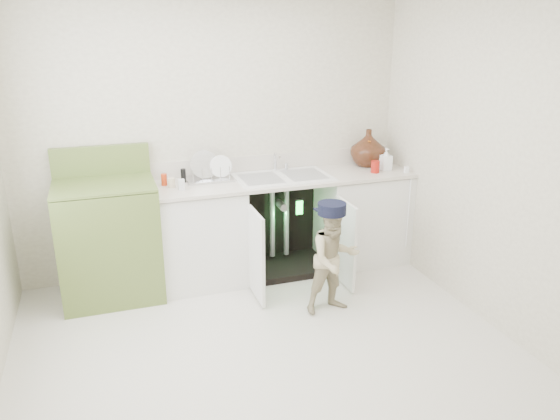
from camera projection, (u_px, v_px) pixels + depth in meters
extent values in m
plane|color=beige|center=(265.00, 346.00, 3.94)|extent=(3.50, 3.50, 0.00)
cube|color=beige|center=(214.00, 136.00, 4.88)|extent=(3.50, 2.50, 0.02)
cube|color=beige|center=(372.00, 275.00, 2.19)|extent=(3.50, 2.50, 0.02)
cube|color=beige|center=(487.00, 159.00, 4.06)|extent=(2.50, 3.00, 0.02)
cube|color=white|center=(197.00, 237.00, 4.80)|extent=(0.80, 0.60, 0.86)
cube|color=white|center=(361.00, 217.00, 5.28)|extent=(0.80, 0.60, 0.86)
cube|color=black|center=(274.00, 217.00, 5.28)|extent=(0.80, 0.06, 0.86)
cube|color=black|center=(283.00, 266.00, 5.17)|extent=(0.80, 0.60, 0.06)
cylinder|color=gray|center=(272.00, 222.00, 5.10)|extent=(0.05, 0.05, 0.70)
cylinder|color=gray|center=(286.00, 220.00, 5.14)|extent=(0.05, 0.05, 0.70)
cylinder|color=gray|center=(281.00, 205.00, 5.02)|extent=(0.07, 0.18, 0.07)
cube|color=white|center=(257.00, 255.00, 4.48)|extent=(0.03, 0.40, 0.76)
cube|color=white|center=(345.00, 244.00, 4.72)|extent=(0.02, 0.40, 0.76)
cube|color=beige|center=(283.00, 179.00, 4.89)|extent=(2.44, 0.64, 0.03)
cube|color=beige|center=(273.00, 162.00, 5.12)|extent=(2.44, 0.02, 0.15)
cube|color=white|center=(283.00, 178.00, 4.89)|extent=(0.85, 0.55, 0.02)
cube|color=gray|center=(261.00, 179.00, 4.82)|extent=(0.34, 0.40, 0.01)
cube|color=gray|center=(304.00, 175.00, 4.95)|extent=(0.34, 0.40, 0.01)
cylinder|color=silver|center=(275.00, 162.00, 5.06)|extent=(0.03, 0.03, 0.17)
cylinder|color=silver|center=(277.00, 155.00, 4.98)|extent=(0.02, 0.14, 0.02)
cylinder|color=silver|center=(286.00, 166.00, 5.11)|extent=(0.04, 0.04, 0.06)
cylinder|color=white|center=(409.00, 212.00, 5.07)|extent=(0.01, 0.01, 0.70)
cube|color=white|center=(407.00, 170.00, 5.02)|extent=(0.04, 0.02, 0.06)
cube|color=silver|center=(209.00, 179.00, 4.80)|extent=(0.40, 0.27, 0.02)
cylinder|color=silver|center=(205.00, 171.00, 4.78)|extent=(0.25, 0.09, 0.24)
cylinder|color=white|center=(221.00, 171.00, 4.81)|extent=(0.20, 0.05, 0.19)
cylinder|color=silver|center=(193.00, 176.00, 4.64)|extent=(0.01, 0.01, 0.12)
cylinder|color=silver|center=(202.00, 175.00, 4.66)|extent=(0.01, 0.01, 0.12)
cylinder|color=silver|center=(211.00, 175.00, 4.69)|extent=(0.01, 0.01, 0.12)
cylinder|color=silver|center=(221.00, 174.00, 4.71)|extent=(0.01, 0.01, 0.12)
cylinder|color=silver|center=(230.00, 173.00, 4.73)|extent=(0.01, 0.01, 0.12)
imported|color=#4E2C16|center=(368.00, 148.00, 5.23)|extent=(0.34, 0.34, 0.35)
imported|color=orange|center=(367.00, 154.00, 5.20)|extent=(0.10, 0.10, 0.26)
imported|color=white|center=(386.00, 159.00, 5.10)|extent=(0.09, 0.10, 0.21)
cylinder|color=#A7170E|center=(375.00, 167.00, 5.02)|extent=(0.08, 0.08, 0.11)
cylinder|color=red|center=(164.00, 180.00, 4.63)|extent=(0.05, 0.05, 0.10)
cylinder|color=beige|center=(172.00, 183.00, 4.58)|extent=(0.06, 0.06, 0.08)
cylinder|color=black|center=(183.00, 176.00, 4.71)|extent=(0.04, 0.04, 0.12)
cube|color=silver|center=(181.00, 185.00, 4.50)|extent=(0.05, 0.05, 0.09)
cube|color=olive|center=(110.00, 242.00, 4.54)|extent=(0.80, 0.65, 0.97)
cube|color=olive|center=(103.00, 185.00, 4.37)|extent=(0.80, 0.65, 0.02)
cube|color=olive|center=(101.00, 161.00, 4.59)|extent=(0.80, 0.06, 0.25)
cylinder|color=black|center=(77.00, 193.00, 4.17)|extent=(0.18, 0.18, 0.02)
cylinder|color=silver|center=(77.00, 192.00, 4.17)|extent=(0.21, 0.21, 0.01)
cylinder|color=black|center=(77.00, 182.00, 4.46)|extent=(0.18, 0.18, 0.02)
cylinder|color=silver|center=(77.00, 181.00, 4.46)|extent=(0.21, 0.21, 0.01)
cylinder|color=black|center=(131.00, 188.00, 4.29)|extent=(0.18, 0.18, 0.02)
cylinder|color=silver|center=(130.00, 187.00, 4.29)|extent=(0.21, 0.21, 0.01)
cylinder|color=black|center=(128.00, 178.00, 4.58)|extent=(0.18, 0.18, 0.02)
cylinder|color=silver|center=(128.00, 177.00, 4.58)|extent=(0.21, 0.21, 0.01)
imported|color=tan|center=(334.00, 259.00, 4.29)|extent=(0.46, 0.38, 0.90)
cylinder|color=black|center=(336.00, 209.00, 4.16)|extent=(0.24, 0.24, 0.09)
cube|color=black|center=(329.00, 209.00, 4.26)|extent=(0.18, 0.10, 0.01)
cube|color=black|center=(299.00, 207.00, 4.65)|extent=(0.07, 0.01, 0.14)
cube|color=#26F23F|center=(299.00, 208.00, 4.64)|extent=(0.06, 0.00, 0.12)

